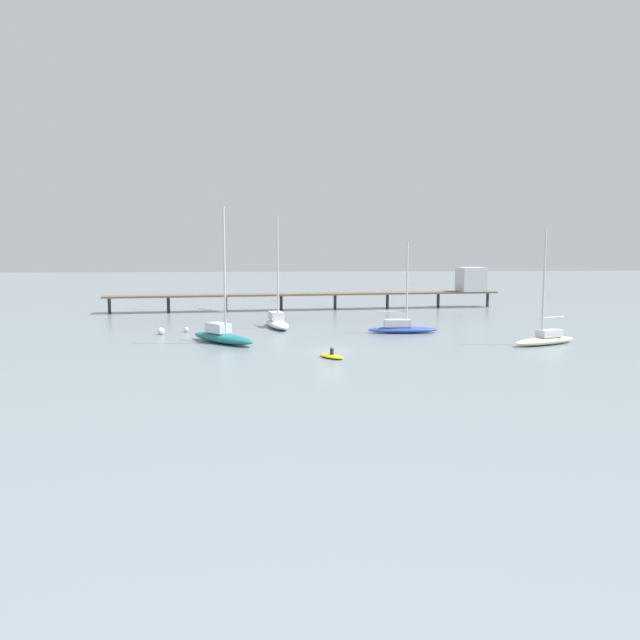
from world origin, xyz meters
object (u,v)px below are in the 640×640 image
pier (390,287)px  mooring_buoy_near (161,331)px  sailboat_cream (545,338)px  dinghy_yellow (332,356)px  sailboat_white (277,321)px  sailboat_teal (222,335)px  mooring_buoy_far (186,330)px  sailboat_blue (402,327)px

pier → mooring_buoy_near: (-33.35, -30.24, -3.24)m
sailboat_cream → dinghy_yellow: size_ratio=3.88×
sailboat_white → sailboat_teal: bearing=-115.3°
pier → sailboat_teal: sailboat_teal is taller
sailboat_white → dinghy_yellow: size_ratio=4.51×
sailboat_white → mooring_buoy_far: 11.91m
dinghy_yellow → sailboat_white: bearing=102.3°
sailboat_cream → mooring_buoy_far: (-40.29, 13.01, -0.45)m
dinghy_yellow → mooring_buoy_far: 25.70m
sailboat_white → sailboat_teal: sailboat_teal is taller
sailboat_blue → mooring_buoy_near: sailboat_blue is taller
mooring_buoy_near → mooring_buoy_far: 3.45m
sailboat_white → dinghy_yellow: bearing=-77.7°
pier → sailboat_teal: (-25.44, -37.41, -2.77)m
sailboat_teal → sailboat_blue: (21.40, 6.68, -0.17)m
pier → sailboat_cream: (9.67, -41.14, -2.91)m
sailboat_blue → mooring_buoy_far: size_ratio=17.35×
sailboat_blue → mooring_buoy_far: bearing=174.4°
sailboat_white → sailboat_cream: size_ratio=1.16×
dinghy_yellow → mooring_buoy_near: dinghy_yellow is taller
sailboat_blue → mooring_buoy_near: 29.31m
sailboat_blue → dinghy_yellow: 19.96m
dinghy_yellow → mooring_buoy_near: (-19.15, 17.67, 0.23)m
sailboat_white → sailboat_blue: size_ratio=1.29×
mooring_buoy_far → pier: bearing=42.6°
pier → dinghy_yellow: pier is taller
sailboat_cream → pier: bearing=103.2°
sailboat_blue → sailboat_cream: bearing=-37.2°
sailboat_teal → sailboat_cream: size_ratio=1.19×
pier → mooring_buoy_near: 45.14m
sailboat_cream → mooring_buoy_far: bearing=162.1°
dinghy_yellow → mooring_buoy_far: (-16.41, 19.77, 0.12)m
sailboat_teal → sailboat_blue: bearing=17.3°
pier → sailboat_cream: bearing=-76.8°
dinghy_yellow → pier: bearing=73.5°
sailboat_white → sailboat_teal: 14.34m
mooring_buoy_near → dinghy_yellow: bearing=-42.7°
pier → sailboat_white: (-19.31, -24.45, -2.80)m
sailboat_cream → sailboat_blue: size_ratio=1.11×
sailboat_teal → mooring_buoy_near: 10.69m
sailboat_white → mooring_buoy_near: sailboat_white is taller
sailboat_teal → mooring_buoy_near: size_ratio=17.14×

